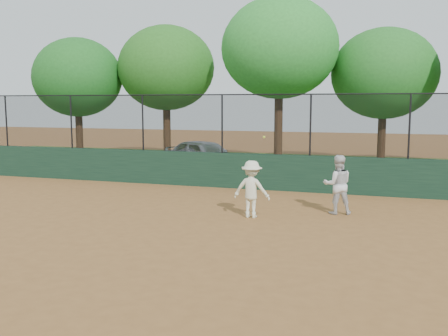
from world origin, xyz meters
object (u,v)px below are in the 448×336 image
(tree_0, at_px, (77,78))
(player_main, at_px, (252,189))
(tree_2, at_px, (279,48))
(tree_3, at_px, (384,74))
(parked_car, at_px, (205,156))
(player_second, at_px, (338,185))
(tree_1, at_px, (166,68))

(tree_0, bearing_deg, player_main, -39.12)
(tree_2, bearing_deg, tree_3, 19.70)
(parked_car, distance_m, tree_2, 5.59)
(parked_car, bearing_deg, tree_2, -25.96)
(tree_0, bearing_deg, player_second, -31.16)
(player_main, xyz_separation_m, tree_0, (-11.18, 9.09, 3.39))
(player_main, bearing_deg, tree_3, 74.34)
(player_second, relative_size, tree_1, 0.24)
(tree_3, bearing_deg, player_second, -95.82)
(tree_3, bearing_deg, tree_0, -173.27)
(tree_0, bearing_deg, tree_1, 11.88)
(tree_1, bearing_deg, player_second, -44.94)
(player_second, bearing_deg, player_main, 13.01)
(player_second, distance_m, tree_0, 15.79)
(tree_1, xyz_separation_m, tree_2, (5.62, -0.76, 0.67))
(tree_0, relative_size, tree_2, 0.82)
(player_main, height_order, tree_0, tree_0)
(tree_2, bearing_deg, player_second, -68.00)
(player_second, height_order, tree_3, tree_3)
(parked_car, xyz_separation_m, tree_0, (-7.22, 1.77, 3.42))
(parked_car, height_order, tree_0, tree_0)
(parked_car, xyz_separation_m, tree_2, (2.71, 1.91, 4.51))
(tree_2, bearing_deg, tree_1, 172.32)
(player_second, bearing_deg, tree_1, -60.42)
(parked_car, height_order, player_main, player_main)
(player_second, relative_size, tree_2, 0.21)
(parked_car, relative_size, player_second, 2.63)
(parked_car, relative_size, tree_0, 0.68)
(tree_1, height_order, tree_3, tree_1)
(tree_3, bearing_deg, parked_car, -153.74)
(tree_0, distance_m, tree_3, 14.29)
(tree_2, bearing_deg, parked_car, -144.74)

